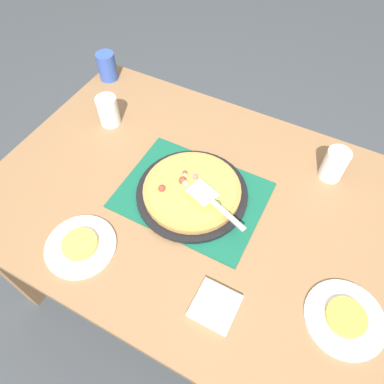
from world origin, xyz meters
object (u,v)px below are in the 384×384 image
cup_corner (334,164)px  pizza_server (213,202)px  served_slice_right (80,244)px  napkin_stack (215,306)px  cup_far (108,111)px  cup_near (107,66)px  pizza (192,190)px  plate_near_left (345,319)px  pizza_pan (192,193)px  plate_far_right (81,246)px  served_slice_left (346,317)px

cup_corner → pizza_server: bearing=-131.5°
served_slice_right → napkin_stack: served_slice_right is taller
cup_corner → served_slice_right: bearing=-133.4°
served_slice_right → cup_far: (-0.24, 0.50, 0.04)m
cup_near → cup_corner: same height
pizza → cup_corner: cup_corner is taller
pizza → plate_near_left: pizza is taller
pizza_pan → cup_near: size_ratio=3.17×
cup_near → cup_far: bearing=-53.2°
plate_near_left → napkin_stack: napkin_stack is taller
plate_far_right → pizza_pan: bearing=57.4°
pizza_pan → plate_near_left: size_ratio=1.73×
plate_near_left → served_slice_left: bearing=0.0°
served_slice_right → plate_far_right: bearing=0.0°
pizza_pan → plate_far_right: size_ratio=1.73×
cup_near → cup_far: (0.18, -0.23, 0.00)m
served_slice_left → cup_corner: bearing=109.4°
pizza_pan → cup_far: 0.49m
cup_corner → napkin_stack: (-0.16, -0.61, -0.05)m
plate_near_left → served_slice_right: size_ratio=2.00×
plate_far_right → cup_corner: (0.61, 0.64, 0.06)m
plate_near_left → cup_far: (-1.02, 0.34, 0.06)m
plate_near_left → pizza: bearing=162.9°
plate_far_right → cup_far: cup_far is taller
pizza_pan → cup_near: 0.75m
cup_corner → pizza: bearing=-142.0°
served_slice_right → cup_far: bearing=116.0°
pizza → plate_far_right: bearing=-122.6°
cup_far → plate_near_left: bearing=-18.5°
plate_near_left → pizza_server: (-0.47, 0.14, 0.06)m
served_slice_right → cup_corner: size_ratio=0.92×
pizza → served_slice_right: 0.40m
served_slice_left → pizza: bearing=162.9°
pizza_pan → cup_far: bearing=159.9°
pizza_pan → served_slice_right: 0.40m
pizza → served_slice_left: pizza is taller
plate_near_left → served_slice_left: size_ratio=2.00×
plate_near_left → cup_far: size_ratio=1.83×
cup_near → napkin_stack: 1.12m
served_slice_right → pizza_pan: bearing=57.4°
plate_far_right → plate_near_left: bearing=11.7°
cup_near → napkin_stack: bearing=-39.3°
pizza_pan → pizza_server: pizza_server is taller
cup_far → pizza_server: 0.59m
plate_far_right → served_slice_right: size_ratio=2.00×
served_slice_right → cup_near: bearing=119.7°
served_slice_left → served_slice_right: same height
pizza → served_slice_right: (-0.21, -0.33, -0.02)m
pizza_pan → cup_corner: cup_corner is taller
served_slice_right → pizza_server: size_ratio=0.48×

